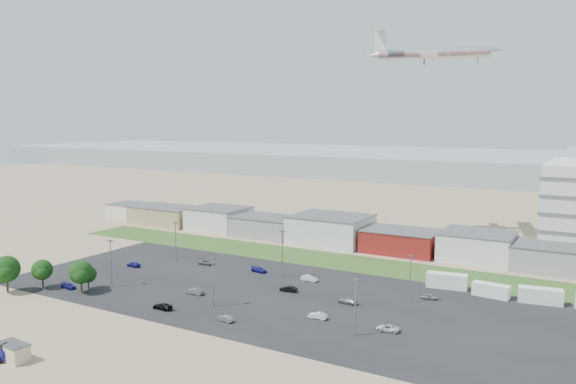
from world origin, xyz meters
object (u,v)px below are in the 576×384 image
Objects in this scene: parked_car_3 at (163,306)px; parked_car_11 at (309,278)px; parked_car_0 at (388,328)px; parked_car_10 at (68,286)px; parked_car_6 at (259,270)px; airliner at (434,53)px; portable_shed at (13,352)px; parked_car_1 at (318,316)px; parked_car_7 at (288,289)px; parked_car_5 at (133,264)px; parked_car_9 at (206,262)px; box_trailer_a at (447,281)px; parked_car_12 at (348,301)px; parked_car_13 at (225,318)px; parked_car_4 at (195,291)px; parked_car_8 at (429,297)px.

parked_car_3 is 1.07× the size of parked_car_11.
parked_car_10 is (-68.80, -10.67, 0.02)m from parked_car_0.
parked_car_10 is at bearing 128.33° from parked_car_11.
airliner is at bearing -13.92° from parked_car_6.
parked_car_1 is (31.99, 39.16, -0.76)m from portable_shed.
portable_shed reaches higher than parked_car_7.
parked_car_5 reaches higher than parked_car_9.
parked_car_1 is 0.87× the size of parked_car_9.
parked_car_9 reaches higher than parked_car_0.
airliner is at bearing 167.07° from parked_car_3.
box_trailer_a reaches higher than parked_car_12.
parked_car_9 is 1.22× the size of parked_car_13.
parked_car_9 is at bearing 103.81° from portable_shed.
parked_car_5 is (-72.24, -20.97, -0.97)m from box_trailer_a.
parked_car_3 is 27.12m from parked_car_10.
parked_car_4 is 48.45m from parked_car_8.
parked_car_10 is at bearing -88.48° from parked_car_3.
parked_car_6 is (1.70, 31.75, -0.01)m from parked_car_3.
parked_car_8 is 56.74m from parked_car_9.
parked_car_1 is at bearing 87.94° from parked_car_4.
parked_car_13 is at bearing 66.65° from parked_car_5.
parked_car_4 is 1.06× the size of parked_car_7.
parked_car_9 is (-29.31, 9.23, -0.05)m from parked_car_7.
parked_car_13 is (-15.27, -20.20, -0.01)m from parked_car_12.
parked_car_10 is (-42.65, -21.80, -0.04)m from parked_car_7.
parked_car_3 is at bearing 1.79° from parked_car_4.
airliner is 101.35m from parked_car_1.
parked_car_13 is at bearing 94.42° from parked_car_3.
parked_car_12 is at bearing -64.49° from parked_car_10.
parked_car_3 is at bearing -71.49° from parked_car_1.
parked_car_12 is (43.47, -10.22, -0.00)m from parked_car_9.
parked_car_6 is at bearing -90.44° from parked_car_9.
parked_car_11 is at bearing 76.31° from portable_shed.
parked_car_6 is (-23.03, -63.01, -55.88)m from airliner.
parked_car_6 is (29.78, 11.46, -0.04)m from parked_car_5.
parked_car_6 is at bearing -175.20° from box_trailer_a.
parked_car_0 is 1.19× the size of parked_car_13.
parked_car_1 is 29.03m from parked_car_4.
parked_car_12 is at bearing -98.47° from airliner.
parked_car_11 is at bearing -92.85° from parked_car_9.
box_trailer_a is 2.17× the size of parked_car_11.
parked_car_8 is (41.25, -0.05, -0.05)m from parked_car_6.
parked_car_0 is at bearing -125.63° from parked_car_11.
parked_car_4 is 26.28m from parked_car_11.
parked_car_12 is (56.81, 20.80, -0.01)m from parked_car_10.
parked_car_0 is 42.31m from parked_car_4.
parked_car_11 is 1.00× the size of parked_car_12.
parked_car_11 is (14.03, -0.66, 0.05)m from parked_car_6.
parked_car_1 is at bearing -99.82° from airliner.
parked_car_6 is 30.02m from parked_car_12.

